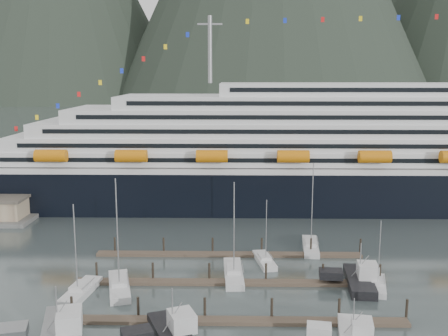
{
  "coord_description": "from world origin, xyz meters",
  "views": [
    {
      "loc": [
        -4.19,
        -74.72,
        32.57
      ],
      "look_at": [
        -5.99,
        22.0,
        15.1
      ],
      "focal_mm": 42.0,
      "sensor_mm": 36.0,
      "label": 1
    }
  ],
  "objects": [
    {
      "name": "sailboat_b",
      "position": [
        -21.63,
        0.47,
        0.47
      ],
      "size": [
        5.73,
        11.85,
        18.16
      ],
      "rotation": [
        0.0,
        0.0,
        1.82
      ],
      "color": "silver",
      "rests_on": "ground"
    },
    {
      "name": "cruise_ship",
      "position": [
        30.03,
        54.94,
        12.04
      ],
      "size": [
        210.0,
        30.4,
        50.3
      ],
      "color": "black",
      "rests_on": "ground"
    },
    {
      "name": "dock_near",
      "position": [
        -4.93,
        -9.95,
        0.31
      ],
      "size": [
        48.18,
        2.28,
        3.2
      ],
      "color": "#4B3E30",
      "rests_on": "ground"
    },
    {
      "name": "trawler_a",
      "position": [
        -26.02,
        -15.04,
        0.97
      ],
      "size": [
        11.06,
        14.67,
        7.81
      ],
      "rotation": [
        0.0,
        0.0,
        1.83
      ],
      "color": "gray",
      "rests_on": "ground"
    },
    {
      "name": "dock_far",
      "position": [
        -4.93,
        16.05,
        0.31
      ],
      "size": [
        48.18,
        2.28,
        3.2
      ],
      "color": "#4B3E30",
      "rests_on": "ground"
    },
    {
      "name": "ground",
      "position": [
        0.0,
        0.0,
        0.0
      ],
      "size": [
        1600.0,
        1600.0,
        0.0
      ],
      "primitive_type": "plane",
      "color": "#485454",
      "rests_on": "ground"
    },
    {
      "name": "trawler_b",
      "position": [
        -11.74,
        -15.05,
        0.95
      ],
      "size": [
        10.26,
        12.29,
        7.63
      ],
      "rotation": [
        0.0,
        0.0,
        1.96
      ],
      "color": "black",
      "rests_on": "ground"
    },
    {
      "name": "sailboat_c",
      "position": [
        1.27,
        12.39,
        0.4
      ],
      "size": [
        3.97,
        9.12,
        11.94
      ],
      "rotation": [
        0.0,
        0.0,
        1.75
      ],
      "color": "silver",
      "rests_on": "ground"
    },
    {
      "name": "sailboat_a",
      "position": [
        -27.0,
        -1.44,
        0.44
      ],
      "size": [
        4.3,
        10.27,
        14.67
      ],
      "rotation": [
        0.0,
        0.0,
        1.42
      ],
      "color": "silver",
      "rests_on": "ground"
    },
    {
      "name": "sailboat_g",
      "position": [
        10.38,
        19.99,
        0.45
      ],
      "size": [
        3.78,
        11.33,
        17.09
      ],
      "rotation": [
        0.0,
        0.0,
        1.48
      ],
      "color": "silver",
      "rests_on": "ground"
    },
    {
      "name": "trawler_d",
      "position": [
        10.36,
        -14.98,
        0.84
      ],
      "size": [
        8.23,
        11.06,
        6.34
      ],
      "rotation": [
        0.0,
        0.0,
        1.42
      ],
      "color": "silver",
      "rests_on": "ground"
    },
    {
      "name": "sailboat_h",
      "position": [
        18.0,
        1.71,
        0.4
      ],
      "size": [
        4.27,
        8.67,
        11.41
      ],
      "rotation": [
        0.0,
        0.0,
        1.34
      ],
      "color": "silver",
      "rests_on": "ground"
    },
    {
      "name": "dock_mid",
      "position": [
        -4.93,
        3.05,
        0.31
      ],
      "size": [
        48.18,
        2.28,
        3.2
      ],
      "color": "#4B3E30",
      "rests_on": "ground"
    },
    {
      "name": "sailboat_d",
      "position": [
        -4.15,
        6.11,
        0.45
      ],
      "size": [
        3.46,
        12.33,
        16.5
      ],
      "rotation": [
        0.0,
        0.0,
        1.62
      ],
      "color": "silver",
      "rests_on": "ground"
    },
    {
      "name": "trawler_e",
      "position": [
        15.37,
        2.83,
        0.95
      ],
      "size": [
        9.11,
        11.94,
        7.58
      ],
      "rotation": [
        0.0,
        0.0,
        1.48
      ],
      "color": "black",
      "rests_on": "ground"
    }
  ]
}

